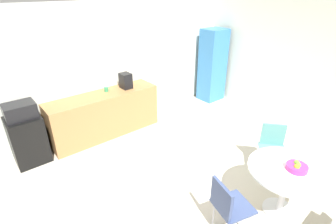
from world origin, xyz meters
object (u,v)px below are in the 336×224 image
object	(u,v)px
locker_cabinet	(212,66)
fruit_bowl	(297,167)
chair_navy	(227,203)
chair_teal	(273,143)
microwave	(20,111)
coffee_maker	(126,81)
mini_fridge	(28,140)
round_table	(287,178)
mug_white	(106,89)

from	to	relation	value
locker_cabinet	fruit_bowl	distance (m)	4.05
chair_navy	chair_teal	bearing A→B (deg)	12.52
microwave	coffee_maker	distance (m)	2.02
coffee_maker	mini_fridge	bearing A→B (deg)	180.00
microwave	round_table	bearing A→B (deg)	-55.69
mug_white	coffee_maker	xyz separation A→B (m)	(0.42, -0.08, 0.11)
locker_cabinet	round_table	bearing A→B (deg)	-123.88
mug_white	mini_fridge	bearing A→B (deg)	-177.22
microwave	fruit_bowl	distance (m)	4.26
microwave	fruit_bowl	world-z (taller)	microwave
chair_navy	mug_white	world-z (taller)	mug_white
mini_fridge	coffee_maker	bearing A→B (deg)	0.00
round_table	mug_white	bearing A→B (deg)	101.98
microwave	round_table	world-z (taller)	microwave
mini_fridge	fruit_bowl	size ratio (longest dim) A/B	3.26
chair_navy	mini_fridge	bearing A→B (deg)	114.48
chair_navy	coffee_maker	distance (m)	3.29
round_table	fruit_bowl	xyz separation A→B (m)	(0.06, -0.06, 0.19)
chair_teal	chair_navy	xyz separation A→B (m)	(-1.60, -0.36, 0.00)
microwave	chair_navy	world-z (taller)	microwave
mini_fridge	microwave	xyz separation A→B (m)	(0.00, 0.00, 0.56)
mini_fridge	coffee_maker	distance (m)	2.12
round_table	chair_teal	distance (m)	0.93
locker_cabinet	round_table	world-z (taller)	locker_cabinet
locker_cabinet	fruit_bowl	bearing A→B (deg)	-122.72
fruit_bowl	round_table	bearing A→B (deg)	133.93
mini_fridge	coffee_maker	xyz separation A→B (m)	(2.02, 0.00, 0.63)
mini_fridge	fruit_bowl	world-z (taller)	mini_fridge
chair_teal	microwave	bearing A→B (deg)	137.15
chair_navy	microwave	bearing A→B (deg)	114.48
round_table	coffee_maker	world-z (taller)	coffee_maker
microwave	fruit_bowl	size ratio (longest dim) A/B	1.83
round_table	coffee_maker	xyz separation A→B (m)	(-0.33, 3.44, 0.48)
round_table	chair_navy	world-z (taller)	chair_navy
mini_fridge	chair_navy	xyz separation A→B (m)	(1.45, -3.19, 0.09)
coffee_maker	fruit_bowl	bearing A→B (deg)	-83.67
locker_cabinet	chair_teal	size ratio (longest dim) A/B	2.26
mini_fridge	microwave	world-z (taller)	microwave
locker_cabinet	mug_white	distance (m)	3.00
fruit_bowl	coffee_maker	distance (m)	3.54
mug_white	chair_teal	bearing A→B (deg)	-63.49
locker_cabinet	fruit_bowl	xyz separation A→B (m)	(-2.19, -3.40, -0.17)
chair_teal	chair_navy	distance (m)	1.64
fruit_bowl	coffee_maker	bearing A→B (deg)	96.33
microwave	chair_teal	distance (m)	4.20
round_table	mug_white	xyz separation A→B (m)	(-0.75, 3.52, 0.36)
chair_navy	coffee_maker	world-z (taller)	coffee_maker
chair_navy	mug_white	distance (m)	3.30
locker_cabinet	mini_fridge	bearing A→B (deg)	178.75
microwave	mug_white	xyz separation A→B (m)	(1.60, 0.08, -0.04)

